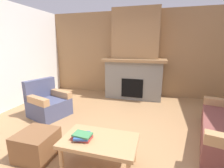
{
  "coord_description": "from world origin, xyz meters",
  "views": [
    {
      "loc": [
        0.7,
        -2.44,
        1.65
      ],
      "look_at": [
        -0.22,
        0.81,
        0.83
      ],
      "focal_mm": 26.03,
      "sensor_mm": 36.0,
      "label": 1
    }
  ],
  "objects_px": {
    "armchair": "(48,103)",
    "ottoman": "(37,145)",
    "fireplace": "(135,61)",
    "coffee_table": "(99,143)"
  },
  "relations": [
    {
      "from": "armchair",
      "to": "ottoman",
      "type": "height_order",
      "value": "armchair"
    },
    {
      "from": "coffee_table",
      "to": "ottoman",
      "type": "height_order",
      "value": "coffee_table"
    },
    {
      "from": "fireplace",
      "to": "armchair",
      "type": "xyz_separation_m",
      "value": [
        -1.75,
        -1.99,
        -0.87
      ]
    },
    {
      "from": "armchair",
      "to": "coffee_table",
      "type": "distance_m",
      "value": 2.17
    },
    {
      "from": "ottoman",
      "to": "fireplace",
      "type": "bearing_deg",
      "value": 73.94
    },
    {
      "from": "fireplace",
      "to": "ottoman",
      "type": "distance_m",
      "value": 3.58
    },
    {
      "from": "armchair",
      "to": "coffee_table",
      "type": "height_order",
      "value": "armchair"
    },
    {
      "from": "armchair",
      "to": "ottoman",
      "type": "bearing_deg",
      "value": -59.16
    },
    {
      "from": "armchair",
      "to": "coffee_table",
      "type": "xyz_separation_m",
      "value": [
        1.76,
        -1.27,
        0.08
      ]
    },
    {
      "from": "armchair",
      "to": "ottoman",
      "type": "relative_size",
      "value": 1.84
    }
  ]
}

